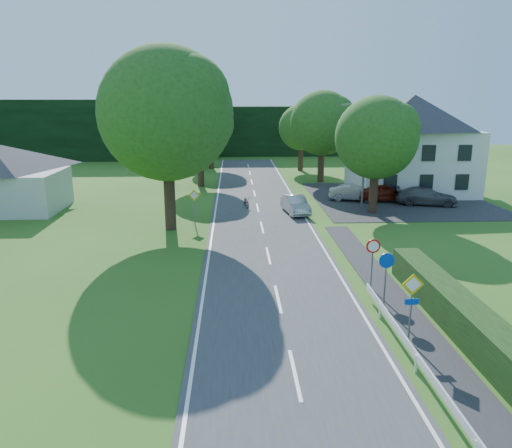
{
  "coord_description": "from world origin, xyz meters",
  "views": [
    {
      "loc": [
        -1.86,
        -7.91,
        8.52
      ],
      "look_at": [
        -0.65,
        18.66,
        1.65
      ],
      "focal_mm": 35.0,
      "sensor_mm": 36.0,
      "label": 1
    }
  ],
  "objects_px": {
    "parked_car_red": "(383,192)",
    "parked_car_grey": "(426,196)",
    "moving_car": "(295,205)",
    "motorcycle": "(246,202)",
    "parked_car_silver_b": "(440,190)",
    "parked_car_silver_a": "(353,193)",
    "parasol": "(403,182)",
    "streetlight": "(363,150)"
  },
  "relations": [
    {
      "from": "parasol",
      "to": "streetlight",
      "type": "bearing_deg",
      "value": -135.18
    },
    {
      "from": "moving_car",
      "to": "motorcycle",
      "type": "xyz_separation_m",
      "value": [
        -3.56,
        2.24,
        -0.23
      ]
    },
    {
      "from": "motorcycle",
      "to": "parasol",
      "type": "bearing_deg",
      "value": 7.85
    },
    {
      "from": "parked_car_silver_b",
      "to": "parasol",
      "type": "distance_m",
      "value": 3.23
    },
    {
      "from": "streetlight",
      "to": "parked_car_grey",
      "type": "distance_m",
      "value": 6.64
    },
    {
      "from": "parked_car_grey",
      "to": "parked_car_red",
      "type": "bearing_deg",
      "value": 76.14
    },
    {
      "from": "parked_car_grey",
      "to": "moving_car",
      "type": "bearing_deg",
      "value": 117.37
    },
    {
      "from": "parked_car_red",
      "to": "parked_car_silver_b",
      "type": "distance_m",
      "value": 5.29
    },
    {
      "from": "parked_car_red",
      "to": "parked_car_silver_a",
      "type": "relative_size",
      "value": 1.09
    },
    {
      "from": "streetlight",
      "to": "motorcycle",
      "type": "distance_m",
      "value": 9.78
    },
    {
      "from": "parked_car_silver_a",
      "to": "parasol",
      "type": "relative_size",
      "value": 1.72
    },
    {
      "from": "moving_car",
      "to": "parked_car_silver_b",
      "type": "xyz_separation_m",
      "value": [
        13.02,
        5.16,
        0.06
      ]
    },
    {
      "from": "parked_car_red",
      "to": "parasol",
      "type": "relative_size",
      "value": 1.87
    },
    {
      "from": "streetlight",
      "to": "parked_car_grey",
      "type": "xyz_separation_m",
      "value": [
        5.47,
        0.52,
        -3.73
      ]
    },
    {
      "from": "parasol",
      "to": "moving_car",
      "type": "bearing_deg",
      "value": -145.97
    },
    {
      "from": "motorcycle",
      "to": "parked_car_grey",
      "type": "bearing_deg",
      "value": -9.88
    },
    {
      "from": "motorcycle",
      "to": "parasol",
      "type": "xyz_separation_m",
      "value": [
        13.95,
        4.78,
        0.61
      ]
    },
    {
      "from": "parked_car_grey",
      "to": "parasol",
      "type": "xyz_separation_m",
      "value": [
        -0.44,
        4.48,
        0.35
      ]
    },
    {
      "from": "parked_car_red",
      "to": "parasol",
      "type": "distance_m",
      "value": 3.87
    },
    {
      "from": "parasol",
      "to": "parked_car_silver_a",
      "type": "bearing_deg",
      "value": -152.54
    },
    {
      "from": "motorcycle",
      "to": "streetlight",
      "type": "bearing_deg",
      "value": -12.47
    },
    {
      "from": "parked_car_silver_b",
      "to": "parasol",
      "type": "bearing_deg",
      "value": 51.47
    },
    {
      "from": "parked_car_silver_a",
      "to": "parked_car_grey",
      "type": "xyz_separation_m",
      "value": [
        5.45,
        -1.88,
        0.04
      ]
    },
    {
      "from": "streetlight",
      "to": "moving_car",
      "type": "relative_size",
      "value": 2.0
    },
    {
      "from": "parked_car_red",
      "to": "parked_car_silver_b",
      "type": "bearing_deg",
      "value": -84.41
    },
    {
      "from": "parked_car_silver_a",
      "to": "parked_car_silver_b",
      "type": "relative_size",
      "value": 0.77
    },
    {
      "from": "parked_car_silver_a",
      "to": "parked_car_grey",
      "type": "height_order",
      "value": "parked_car_grey"
    },
    {
      "from": "motorcycle",
      "to": "parked_car_silver_b",
      "type": "distance_m",
      "value": 16.84
    },
    {
      "from": "motorcycle",
      "to": "parked_car_red",
      "type": "relative_size",
      "value": 0.38
    },
    {
      "from": "parked_car_silver_b",
      "to": "parked_car_red",
      "type": "bearing_deg",
      "value": 97.87
    },
    {
      "from": "moving_car",
      "to": "motorcycle",
      "type": "distance_m",
      "value": 4.21
    },
    {
      "from": "parked_car_silver_a",
      "to": "parked_car_silver_b",
      "type": "xyz_separation_m",
      "value": [
        7.64,
        0.75,
        0.06
      ]
    },
    {
      "from": "moving_car",
      "to": "parked_car_silver_a",
      "type": "bearing_deg",
      "value": 31.16
    },
    {
      "from": "parked_car_red",
      "to": "parked_car_grey",
      "type": "height_order",
      "value": "parked_car_red"
    },
    {
      "from": "parked_car_grey",
      "to": "parasol",
      "type": "relative_size",
      "value": 2.06
    },
    {
      "from": "parked_car_grey",
      "to": "parasol",
      "type": "distance_m",
      "value": 4.52
    },
    {
      "from": "motorcycle",
      "to": "parked_car_silver_a",
      "type": "height_order",
      "value": "parked_car_silver_a"
    },
    {
      "from": "streetlight",
      "to": "moving_car",
      "type": "xyz_separation_m",
      "value": [
        -5.36,
        -2.02,
        -3.76
      ]
    },
    {
      "from": "streetlight",
      "to": "parked_car_red",
      "type": "distance_m",
      "value": 4.91
    },
    {
      "from": "parked_car_red",
      "to": "parked_car_grey",
      "type": "bearing_deg",
      "value": -123.58
    },
    {
      "from": "moving_car",
      "to": "parasol",
      "type": "bearing_deg",
      "value": 25.83
    },
    {
      "from": "parked_car_silver_a",
      "to": "streetlight",
      "type": "bearing_deg",
      "value": -166.88
    }
  ]
}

